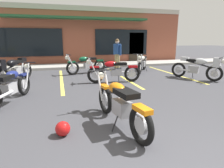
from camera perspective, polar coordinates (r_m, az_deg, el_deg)
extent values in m
plane|color=#3D3D42|center=(5.00, 0.95, -5.74)|extent=(80.00, 80.00, 0.00)
cube|color=#A8A59E|center=(11.73, -8.99, 5.54)|extent=(22.00, 1.80, 0.14)
cube|color=brown|center=(15.39, -11.01, 13.98)|extent=(14.70, 5.15, 3.72)
cube|color=#B2AD9E|center=(12.94, -10.28, 21.78)|extent=(14.70, 0.06, 0.30)
cube|color=black|center=(12.81, -23.32, 11.48)|extent=(3.76, 0.06, 1.70)
cube|color=black|center=(13.42, 3.01, 12.57)|extent=(3.76, 0.06, 1.70)
cube|color=#33281E|center=(13.82, 7.40, 10.84)|extent=(1.10, 0.06, 2.10)
cube|color=#235933|center=(12.44, -9.94, 19.12)|extent=(8.82, 0.90, 0.12)
cube|color=#DBCC4C|center=(8.11, -15.08, 1.29)|extent=(0.12, 4.80, 0.01)
cube|color=#DBCC4C|center=(8.54, 2.81, 2.33)|extent=(0.12, 4.80, 0.01)
cube|color=#DBCC4C|center=(9.69, 17.72, 3.03)|extent=(0.12, 4.80, 0.01)
torus|color=black|center=(3.06, 8.75, -12.36)|extent=(0.20, 0.65, 0.64)
cylinder|color=#B7B7BC|center=(3.06, 8.75, -12.36)|extent=(0.10, 0.29, 0.29)
torus|color=black|center=(4.24, -2.02, -4.75)|extent=(0.20, 0.65, 0.64)
cylinder|color=#B7B7BC|center=(4.24, -2.02, -4.75)|extent=(0.10, 0.29, 0.29)
cylinder|color=silver|center=(4.21, -3.72, -0.38)|extent=(0.09, 0.33, 0.66)
cylinder|color=silver|center=(4.27, -1.47, -0.14)|extent=(0.09, 0.33, 0.66)
cylinder|color=black|center=(4.25, -3.04, 4.17)|extent=(0.66, 0.13, 0.03)
sphere|color=silver|center=(4.35, -3.41, 2.50)|extent=(0.19, 0.19, 0.17)
cube|color=orange|center=(4.19, -2.27, -0.70)|extent=(0.19, 0.38, 0.06)
cube|color=#9E9EA3|center=(3.53, 3.04, -7.19)|extent=(0.30, 0.43, 0.28)
cylinder|color=silver|center=(3.31, 8.23, -9.46)|extent=(0.16, 0.55, 0.07)
cylinder|color=black|center=(3.62, 1.62, -2.63)|extent=(0.21, 0.94, 0.26)
ellipsoid|color=orange|center=(3.62, 1.48, -1.33)|extent=(0.33, 0.51, 0.22)
cube|color=black|center=(3.31, 4.24, -2.77)|extent=(0.36, 0.56, 0.10)
cube|color=orange|center=(2.93, 9.16, -7.57)|extent=(0.21, 0.38, 0.08)
cylinder|color=black|center=(3.50, 0.87, -11.99)|extent=(0.14, 0.04, 0.29)
torus|color=black|center=(10.60, 9.81, 6.05)|extent=(0.44, 0.59, 0.64)
cylinder|color=#B7B7BC|center=(10.60, 9.81, 6.05)|extent=(0.21, 0.27, 0.29)
torus|color=black|center=(9.19, 8.47, 5.00)|extent=(0.44, 0.59, 0.64)
cylinder|color=#B7B7BC|center=(9.19, 8.47, 5.00)|extent=(0.21, 0.27, 0.29)
cylinder|color=silver|center=(9.04, 8.99, 6.88)|extent=(0.22, 0.29, 0.66)
cylinder|color=silver|center=(9.07, 7.86, 6.94)|extent=(0.22, 0.29, 0.66)
cylinder|color=black|center=(8.95, 8.41, 8.90)|extent=(0.57, 0.39, 0.03)
sphere|color=silver|center=(8.88, 8.29, 7.96)|extent=(0.24, 0.24, 0.17)
cube|color=beige|center=(9.12, 8.49, 6.83)|extent=(0.32, 0.38, 0.06)
cube|color=#9E9EA3|center=(9.97, 9.28, 6.08)|extent=(0.42, 0.47, 0.28)
cylinder|color=silver|center=(10.35, 8.82, 6.14)|extent=(0.36, 0.50, 0.07)
cylinder|color=black|center=(9.74, 9.14, 7.34)|extent=(0.57, 0.82, 0.26)
ellipsoid|color=beige|center=(9.71, 9.14, 7.80)|extent=(0.48, 0.54, 0.22)
cube|color=black|center=(10.07, 9.47, 7.98)|extent=(0.52, 0.59, 0.10)
cube|color=beige|center=(10.59, 9.88, 7.57)|extent=(0.33, 0.39, 0.08)
cylinder|color=black|center=(10.04, 10.30, 4.59)|extent=(0.13, 0.09, 0.29)
torus|color=black|center=(8.94, -24.42, 3.71)|extent=(0.36, 0.62, 0.64)
cylinder|color=#B7B7BC|center=(8.94, -24.42, 3.71)|extent=(0.18, 0.29, 0.29)
torus|color=black|center=(7.80, -30.15, 1.82)|extent=(0.36, 0.62, 0.64)
cylinder|color=#B7B7BC|center=(7.80, -30.15, 1.82)|extent=(0.18, 0.29, 0.29)
cylinder|color=silver|center=(7.61, -30.37, 4.01)|extent=(0.18, 0.31, 0.66)
cube|color=black|center=(7.72, -30.59, 3.94)|extent=(0.28, 0.39, 0.06)
cube|color=#9E9EA3|center=(8.41, -26.83, 3.47)|extent=(0.39, 0.46, 0.28)
cylinder|color=silver|center=(8.79, -26.16, 3.65)|extent=(0.29, 0.53, 0.07)
cylinder|color=black|center=(8.22, -27.81, 4.87)|extent=(0.45, 0.88, 0.26)
ellipsoid|color=black|center=(8.17, -28.07, 5.65)|extent=(0.49, 0.60, 0.26)
cube|color=black|center=(7.70, -30.76, 4.96)|extent=(0.35, 0.34, 0.36)
cube|color=black|center=(8.44, -26.71, 6.13)|extent=(0.39, 0.46, 0.10)
cube|color=black|center=(8.68, -25.60, 6.68)|extent=(0.32, 0.37, 0.16)
cylinder|color=black|center=(8.40, -25.37, 1.81)|extent=(0.13, 0.08, 0.29)
torus|color=black|center=(7.46, 6.11, 3.13)|extent=(0.65, 0.17, 0.64)
cylinder|color=#B7B7BC|center=(7.46, 6.11, 3.13)|extent=(0.29, 0.09, 0.29)
torus|color=black|center=(7.22, -5.00, 2.81)|extent=(0.65, 0.17, 0.64)
cylinder|color=#B7B7BC|center=(7.22, -5.00, 2.81)|extent=(0.29, 0.09, 0.29)
cylinder|color=silver|center=(7.07, -5.80, 5.20)|extent=(0.33, 0.08, 0.66)
cylinder|color=silver|center=(7.25, -5.89, 5.40)|extent=(0.33, 0.08, 0.66)
cylinder|color=black|center=(7.12, -6.56, 7.83)|extent=(0.11, 0.66, 0.03)
sphere|color=silver|center=(7.13, -7.17, 6.69)|extent=(0.19, 0.19, 0.17)
cube|color=#B70F14|center=(7.17, -5.36, 5.16)|extent=(0.37, 0.18, 0.06)
cube|color=#9E9EA3|center=(7.31, 1.27, 3.62)|extent=(0.42, 0.28, 0.28)
cylinder|color=silver|center=(7.52, 3.85, 3.57)|extent=(0.55, 0.13, 0.07)
cylinder|color=black|center=(7.24, -0.28, 5.46)|extent=(0.94, 0.17, 0.26)
ellipsoid|color=#B70F14|center=(7.22, -0.44, 6.08)|extent=(0.51, 0.31, 0.22)
cube|color=black|center=(7.29, 2.37, 6.13)|extent=(0.55, 0.34, 0.10)
cube|color=#B70F14|center=(7.42, 6.31, 5.26)|extent=(0.38, 0.20, 0.08)
cylinder|color=black|center=(7.20, 2.07, 1.36)|extent=(0.04, 0.14, 0.29)
torus|color=black|center=(8.90, 19.54, 4.09)|extent=(0.44, 0.59, 0.64)
cylinder|color=#B7B7BC|center=(8.90, 19.54, 4.09)|extent=(0.21, 0.27, 0.29)
torus|color=black|center=(8.50, 28.59, 2.82)|extent=(0.44, 0.59, 0.64)
cylinder|color=#B7B7BC|center=(8.50, 28.59, 2.82)|extent=(0.21, 0.27, 0.29)
cylinder|color=silver|center=(8.52, 29.62, 4.91)|extent=(0.22, 0.29, 0.66)
cylinder|color=silver|center=(8.34, 29.37, 4.80)|extent=(0.22, 0.29, 0.66)
cylinder|color=black|center=(8.38, 30.28, 6.94)|extent=(0.57, 0.39, 0.03)
sphere|color=silver|center=(8.38, 30.70, 5.92)|extent=(0.24, 0.24, 0.17)
cube|color=silver|center=(8.45, 29.08, 4.78)|extent=(0.32, 0.38, 0.06)
cube|color=#9E9EA3|center=(8.68, 23.51, 4.07)|extent=(0.42, 0.47, 0.28)
cylinder|color=silver|center=(8.67, 20.88, 4.03)|extent=(0.36, 0.50, 0.07)
cylinder|color=black|center=(8.59, 24.93, 5.47)|extent=(0.57, 0.82, 0.26)
ellipsoid|color=silver|center=(8.57, 25.26, 6.23)|extent=(0.54, 0.60, 0.26)
cube|color=silver|center=(8.43, 29.26, 5.71)|extent=(0.37, 0.35, 0.36)
cube|color=black|center=(8.66, 23.11, 6.64)|extent=(0.42, 0.47, 0.10)
cube|color=silver|center=(8.75, 21.26, 7.12)|extent=(0.34, 0.38, 0.16)
cylinder|color=black|center=(8.91, 23.28, 2.61)|extent=(0.13, 0.09, 0.29)
torus|color=black|center=(9.65, -3.81, 5.50)|extent=(0.64, 0.28, 0.64)
cylinder|color=#B7B7BC|center=(9.65, -3.81, 5.50)|extent=(0.29, 0.14, 0.29)
torus|color=black|center=(9.04, -11.84, 4.72)|extent=(0.64, 0.28, 0.64)
cylinder|color=#B7B7BC|center=(9.04, -11.84, 4.72)|extent=(0.29, 0.14, 0.29)
cylinder|color=silver|center=(8.88, -12.33, 6.63)|extent=(0.32, 0.14, 0.66)
cylinder|color=silver|center=(9.05, -12.73, 6.73)|extent=(0.32, 0.14, 0.66)
cylinder|color=black|center=(8.91, -13.13, 8.68)|extent=(0.22, 0.64, 0.03)
sphere|color=silver|center=(8.90, -13.57, 7.74)|extent=(0.21, 0.21, 0.17)
cube|color=#0F4C2D|center=(8.99, -12.17, 6.59)|extent=(0.39, 0.24, 0.06)
cube|color=#9E9EA3|center=(9.35, -7.27, 5.67)|extent=(0.45, 0.35, 0.28)
cylinder|color=silver|center=(9.64, -5.63, 5.70)|extent=(0.55, 0.23, 0.07)
cylinder|color=black|center=(9.23, -8.44, 7.04)|extent=(0.92, 0.33, 0.26)
ellipsoid|color=#0F4C2D|center=(9.22, -8.57, 7.52)|extent=(0.53, 0.39, 0.22)
cube|color=black|center=(9.37, -6.55, 7.68)|extent=(0.58, 0.42, 0.10)
cube|color=#0F4C2D|center=(9.62, -3.73, 7.16)|extent=(0.39, 0.26, 0.08)
cylinder|color=black|center=(9.25, -6.34, 3.99)|extent=(0.06, 0.14, 0.29)
torus|color=black|center=(6.23, -25.11, -0.12)|extent=(0.29, 0.64, 0.64)
cylinder|color=#B7B7BC|center=(6.23, -25.11, -0.12)|extent=(0.14, 0.29, 0.29)
cylinder|color=silver|center=(6.30, -25.73, 2.93)|extent=(0.14, 0.32, 0.66)
cylinder|color=silver|center=(6.22, -24.25, 2.95)|extent=(0.14, 0.32, 0.66)
cylinder|color=black|center=(6.28, -24.96, 5.95)|extent=(0.64, 0.23, 0.03)
sphere|color=silver|center=(6.37, -24.52, 4.80)|extent=(0.21, 0.21, 0.17)
cube|color=navy|center=(6.21, -25.22, 2.66)|extent=(0.24, 0.39, 0.06)
cube|color=#9E9EA3|center=(5.53, -28.84, -1.25)|extent=(0.35, 0.45, 0.28)
cylinder|color=silver|center=(5.16, -29.49, -2.74)|extent=(0.23, 0.55, 0.07)
cylinder|color=black|center=(5.65, -28.11, 1.61)|extent=(0.34, 0.92, 0.26)
ellipsoid|color=navy|center=(5.65, -28.10, 2.45)|extent=(0.39, 0.54, 0.22)
cube|color=black|center=(5.35, -29.97, 1.69)|extent=(0.42, 0.58, 0.10)
cylinder|color=black|center=(5.63, -30.48, -3.96)|extent=(0.14, 0.06, 0.29)
cube|color=black|center=(10.75, 1.36, 4.84)|extent=(0.26, 0.19, 0.08)
cube|color=black|center=(10.61, 2.10, 4.71)|extent=(0.26, 0.19, 0.08)
cylinder|color=tan|center=(10.67, 1.22, 7.05)|extent=(0.20, 0.20, 0.80)
cylinder|color=tan|center=(10.52, 1.96, 6.95)|extent=(0.20, 0.20, 0.80)
cube|color=#23478C|center=(10.54, 1.61, 10.57)|extent=(0.36, 0.44, 0.56)
cylinder|color=#23478C|center=(10.73, 0.68, 10.41)|extent=(0.13, 0.13, 0.58)
cylinder|color=#23478C|center=(10.36, 2.57, 10.29)|extent=(0.13, 0.13, 0.58)
sphere|color=beige|center=(10.53, 1.63, 12.74)|extent=(0.29, 0.29, 0.22)
sphere|color=brown|center=(10.52, 1.59, 13.01)|extent=(0.28, 0.28, 0.21)
sphere|color=#B71414|center=(3.45, -14.71, -12.99)|extent=(0.26, 0.26, 0.26)
cube|color=black|center=(3.55, -14.74, -12.35)|extent=(0.18, 0.03, 0.09)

